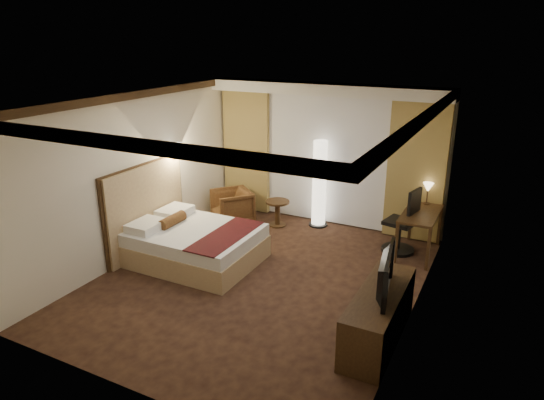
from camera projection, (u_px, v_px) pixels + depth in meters
The scene contains 21 objects.
floor at pixel (260, 279), 7.38m from camera, with size 4.50×5.50×0.01m, color black.
ceiling at pixel (259, 100), 6.50m from camera, with size 4.50×5.50×0.01m, color white.
back_wall at pixel (328, 154), 9.26m from camera, with size 4.50×0.02×2.70m, color beige.
left_wall at pixel (138, 175), 7.90m from camera, with size 0.02×5.50×2.70m, color beige.
right_wall at pixel (420, 221), 5.97m from camera, with size 0.02×5.50×2.70m, color beige.
crown_molding at pixel (259, 104), 6.52m from camera, with size 4.50×5.50×0.12m, color black, non-canonical shape.
soffit at pixel (325, 89), 8.64m from camera, with size 4.50×0.50×0.20m, color white.
curtain_sheer at pixel (326, 160), 9.22m from camera, with size 2.48×0.04×2.45m, color silver.
curtain_left_drape at pixel (247, 152), 9.90m from camera, with size 1.00×0.14×2.45m, color #9E8848.
curtain_right_drape at pixel (416, 172), 8.44m from camera, with size 1.00×0.14×2.45m, color #9E8848.
wall_sconce at pixel (176, 150), 8.44m from camera, with size 0.24×0.24×0.24m, color white, non-canonical shape.
bed at pixel (196, 245), 7.86m from camera, with size 1.95×1.52×0.57m, color white, non-canonical shape.
headboard at pixel (147, 209), 8.13m from camera, with size 0.12×1.82×1.50m, color tan, non-canonical shape.
armchair at pixel (232, 205), 9.48m from camera, with size 0.70×0.66×0.72m, color #442614.
side_table at pixel (278, 213), 9.35m from camera, with size 0.46×0.46×0.51m, color black, non-canonical shape.
floor_lamp at pixel (319, 184), 9.17m from camera, with size 0.36×0.36×1.69m, color white, non-canonical shape.
desk at pixel (419, 233), 8.11m from camera, with size 0.55×1.21×0.75m, color black, non-canonical shape.
desk_lamp at pixel (427, 195), 8.31m from camera, with size 0.18×0.18×0.34m, color #FFD899, non-canonical shape.
office_chair at pixel (400, 220), 8.14m from camera, with size 0.55×0.55×1.15m, color black, non-canonical shape.
dresser at pixel (379, 316), 5.83m from camera, with size 0.50×1.66×0.65m, color black, non-canonical shape.
television at pixel (380, 270), 5.64m from camera, with size 0.97×0.56×0.13m, color black.
Camera 1 is at (3.14, -5.79, 3.54)m, focal length 32.00 mm.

